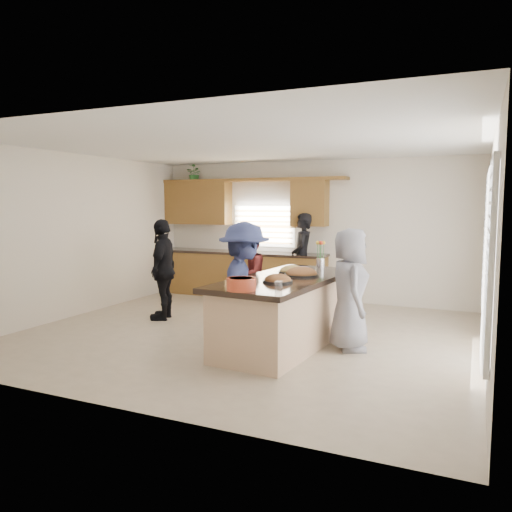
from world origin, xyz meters
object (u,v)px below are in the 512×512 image
at_px(island, 286,313).
at_px(woman_right_back, 244,290).
at_px(woman_left_back, 302,258).
at_px(salad_bowl, 241,283).
at_px(woman_right_front, 350,289).
at_px(woman_left_mid, 249,275).
at_px(woman_left_front, 163,269).

height_order(island, woman_right_back, woman_right_back).
xyz_separation_m(woman_left_back, woman_right_back, (0.45, -3.60, -0.02)).
xyz_separation_m(salad_bowl, woman_right_back, (-0.22, 0.53, -0.17)).
xyz_separation_m(island, salad_bowl, (-0.10, -1.19, 0.58)).
bearing_deg(woman_right_front, island, 77.71).
xyz_separation_m(woman_left_mid, woman_right_front, (2.02, -1.21, 0.08)).
height_order(island, woman_right_front, woman_right_front).
bearing_deg(woman_right_back, woman_left_mid, 6.47).
xyz_separation_m(woman_left_front, woman_right_back, (2.13, -1.32, 0.01)).
distance_m(island, woman_right_front, 0.93).
bearing_deg(salad_bowl, woman_left_back, 99.13).
bearing_deg(woman_left_mid, salad_bowl, 22.43).
height_order(salad_bowl, woman_right_front, woman_right_front).
relative_size(woman_left_back, woman_left_mid, 1.21).
bearing_deg(salad_bowl, woman_right_back, 112.14).
relative_size(island, woman_right_back, 1.62).
height_order(woman_left_front, woman_right_front, woman_left_front).
bearing_deg(woman_left_back, woman_left_mid, -32.25).
xyz_separation_m(island, woman_right_back, (-0.32, -0.66, 0.41)).
distance_m(woman_left_front, woman_right_front, 3.32).
height_order(island, woman_left_back, woman_left_back).
bearing_deg(woman_left_back, woman_right_front, 12.61).
distance_m(island, woman_left_front, 2.57).
bearing_deg(woman_left_front, woman_right_back, 41.52).
relative_size(woman_left_front, woman_right_front, 1.04).
distance_m(salad_bowl, woman_left_back, 4.19).
bearing_deg(island, woman_left_front, 169.85).
bearing_deg(island, woman_right_back, -110.89).
xyz_separation_m(island, woman_left_front, (-2.45, 0.66, 0.39)).
bearing_deg(woman_right_front, woman_left_back, 6.51).
distance_m(salad_bowl, woman_left_front, 2.99).
height_order(woman_left_back, woman_right_back, woman_left_back).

